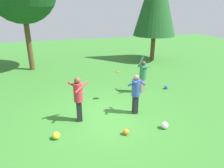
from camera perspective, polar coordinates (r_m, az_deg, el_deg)
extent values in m
plane|color=#387A2D|center=(8.50, -1.81, -9.13)|extent=(40.00, 40.00, 0.00)
cube|color=gray|center=(10.76, 8.28, -0.32)|extent=(0.19, 0.22, 0.78)
cylinder|color=#2D7551|center=(10.52, 8.48, 3.35)|extent=(0.34, 0.34, 0.67)
sphere|color=brown|center=(10.39, 8.61, 5.64)|extent=(0.22, 0.22, 0.22)
cylinder|color=#2D7551|center=(10.30, 9.35, 4.62)|extent=(0.57, 0.27, 0.12)
cylinder|color=#2D7551|center=(10.53, 7.85, 5.99)|extent=(0.38, 0.20, 0.53)
cube|color=black|center=(8.20, -8.94, -7.29)|extent=(0.19, 0.22, 0.83)
cylinder|color=#B72D38|center=(7.86, -9.26, -2.28)|extent=(0.34, 0.34, 0.73)
sphere|color=brown|center=(7.68, -9.46, 0.93)|extent=(0.24, 0.24, 0.24)
cylinder|color=#B72D38|center=(7.92, -10.31, -0.43)|extent=(0.49, 0.37, 0.44)
cylinder|color=#B72D38|center=(7.62, -8.37, -0.88)|extent=(0.54, 0.40, 0.31)
cube|color=black|center=(8.70, 6.36, -5.56)|extent=(0.19, 0.22, 0.79)
cylinder|color=#334C9E|center=(8.40, 6.56, -1.07)|extent=(0.34, 0.34, 0.69)
sphere|color=#8C6647|center=(8.24, 6.69, 1.78)|extent=(0.22, 0.22, 0.22)
cylinder|color=#334C9E|center=(8.21, 5.49, 0.07)|extent=(0.19, 0.54, 0.39)
cylinder|color=#334C9E|center=(8.41, 7.74, 0.83)|extent=(0.21, 0.59, 0.22)
cylinder|color=orange|center=(9.42, 1.61, 3.22)|extent=(0.37, 0.37, 0.14)
sphere|color=blue|center=(11.54, 14.58, -0.84)|extent=(0.19, 0.19, 0.19)
sphere|color=white|center=(8.00, 14.17, -10.87)|extent=(0.26, 0.26, 0.26)
sphere|color=yellow|center=(7.48, -15.02, -13.44)|extent=(0.26, 0.26, 0.26)
sphere|color=orange|center=(7.47, 3.77, -12.92)|extent=(0.21, 0.21, 0.21)
cylinder|color=brown|center=(17.06, 11.24, 12.32)|extent=(0.34, 0.34, 3.57)
cylinder|color=brown|center=(15.14, -21.82, 10.80)|extent=(0.34, 0.34, 3.90)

